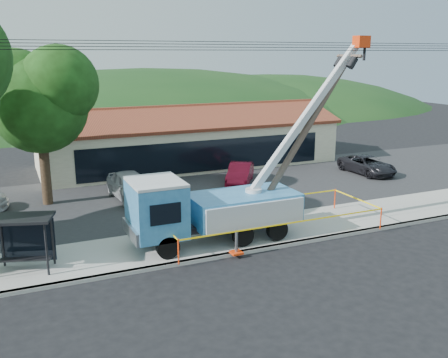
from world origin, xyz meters
name	(u,v)px	position (x,y,z in m)	size (l,w,h in m)	color
ground	(264,273)	(0.00, 0.00, 0.00)	(120.00, 120.00, 0.00)	black
curb	(241,252)	(0.00, 2.10, 0.07)	(60.00, 0.25, 0.15)	#ACAAA0
sidewalk	(224,238)	(0.00, 4.00, 0.07)	(60.00, 4.00, 0.15)	#ACAAA0
parking_lot	(171,195)	(0.00, 12.00, 0.05)	(60.00, 12.00, 0.10)	#28282B
strip_mall	(187,141)	(4.00, 19.98, 1.88)	(22.50, 8.53, 4.67)	beige
tree_lot	(38,96)	(-7.00, 13.00, 6.21)	(6.30, 5.60, 8.94)	#332316
hill_center	(145,113)	(10.00, 55.00, 0.00)	(89.60, 64.00, 32.00)	#153B16
hill_east	(266,107)	(30.00, 55.00, 0.00)	(72.80, 52.00, 26.00)	#153B16
utility_truck	(211,206)	(-0.74, 3.73, 1.82)	(11.65, 4.17, 9.08)	black
leaning_pole	(307,129)	(4.19, 3.77, 5.00)	(6.17, 1.79, 9.00)	brown
bus_shelter	(24,230)	(-8.57, 3.88, 1.76)	(2.62, 2.04, 2.22)	black
caution_tape	(269,216)	(2.19, 3.66, 0.95)	(10.35, 3.75, 1.08)	#FF3B0D
car_silver	(132,201)	(-2.42, 11.96, 0.00)	(1.93, 4.80, 1.64)	silver
car_red	(240,184)	(5.05, 12.76, 0.00)	(1.41, 4.03, 1.33)	maroon
car_dark	(366,175)	(14.49, 11.52, 0.00)	(2.11, 4.57, 1.27)	black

